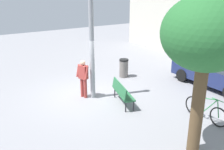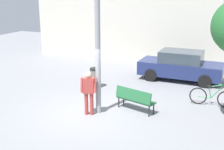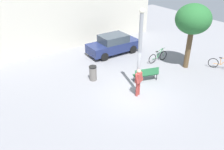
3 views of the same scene
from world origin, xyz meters
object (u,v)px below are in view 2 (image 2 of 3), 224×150
at_px(person_by_lamppost, 89,90).
at_px(park_bench, 135,98).
at_px(trash_bin, 95,78).
at_px(lamppost, 98,47).
at_px(bicycle_green, 212,97).
at_px(parked_car_navy, 181,66).

xyz_separation_m(person_by_lamppost, park_bench, (1.48, 0.97, -0.42)).
relative_size(park_bench, trash_bin, 1.72).
height_order(lamppost, bicycle_green, lamppost).
bearing_deg(lamppost, trash_bin, 118.60).
bearing_deg(park_bench, parked_car_navy, 80.22).
distance_m(bicycle_green, parked_car_navy, 3.69).
bearing_deg(person_by_lamppost, parked_car_navy, 68.41).
bearing_deg(lamppost, parked_car_navy, 69.44).
bearing_deg(trash_bin, lamppost, -61.40).
distance_m(park_bench, bicycle_green, 3.24).
relative_size(lamppost, person_by_lamppost, 2.93).
bearing_deg(park_bench, bicycle_green, 32.64).
bearing_deg(lamppost, park_bench, 27.81).
bearing_deg(person_by_lamppost, lamppost, 53.06).
relative_size(park_bench, parked_car_navy, 0.40).
relative_size(parked_car_navy, trash_bin, 4.34).
height_order(person_by_lamppost, parked_car_navy, person_by_lamppost).
bearing_deg(park_bench, lamppost, -152.19).
xyz_separation_m(person_by_lamppost, trash_bin, (-1.22, 3.00, -0.48)).
bearing_deg(trash_bin, parked_car_navy, 39.04).
bearing_deg(park_bench, trash_bin, 143.09).
height_order(park_bench, bicycle_green, bicycle_green).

